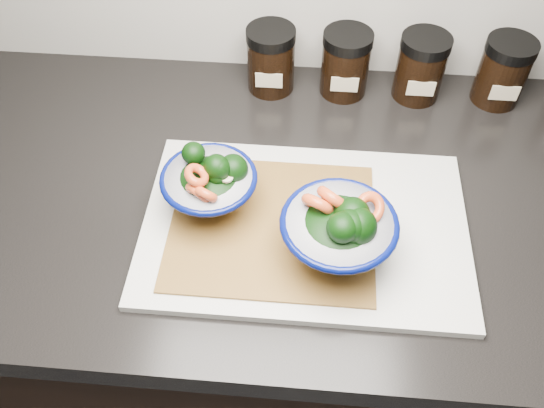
# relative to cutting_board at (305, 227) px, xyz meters

# --- Properties ---
(cabinet) EXTENTS (3.43, 0.58, 0.86)m
(cabinet) POSITION_rel_cutting_board_xyz_m (0.17, 0.07, -0.48)
(cabinet) COLOR black
(cabinet) RESTS_ON ground
(countertop) EXTENTS (3.50, 0.60, 0.04)m
(countertop) POSITION_rel_cutting_board_xyz_m (0.17, 0.07, -0.03)
(countertop) COLOR black
(countertop) RESTS_ON cabinet
(cutting_board) EXTENTS (0.45, 0.30, 0.01)m
(cutting_board) POSITION_rel_cutting_board_xyz_m (0.00, 0.00, 0.00)
(cutting_board) COLOR beige
(cutting_board) RESTS_ON countertop
(bamboo_mat) EXTENTS (0.28, 0.24, 0.00)m
(bamboo_mat) POSITION_rel_cutting_board_xyz_m (-0.05, -0.01, 0.01)
(bamboo_mat) COLOR olive
(bamboo_mat) RESTS_ON cutting_board
(bowl_left) EXTENTS (0.13, 0.13, 0.10)m
(bowl_left) POSITION_rel_cutting_board_xyz_m (-0.13, 0.02, 0.05)
(bowl_left) COLOR white
(bowl_left) RESTS_ON bamboo_mat
(bowl_right) EXTENTS (0.15, 0.15, 0.11)m
(bowl_right) POSITION_rel_cutting_board_xyz_m (0.04, -0.05, 0.06)
(bowl_right) COLOR white
(bowl_right) RESTS_ON bamboo_mat
(spice_jar_a) EXTENTS (0.08, 0.08, 0.11)m
(spice_jar_a) POSITION_rel_cutting_board_xyz_m (-0.07, 0.31, 0.05)
(spice_jar_a) COLOR black
(spice_jar_a) RESTS_ON countertop
(spice_jar_b) EXTENTS (0.08, 0.08, 0.11)m
(spice_jar_b) POSITION_rel_cutting_board_xyz_m (0.05, 0.31, 0.05)
(spice_jar_b) COLOR black
(spice_jar_b) RESTS_ON countertop
(spice_jar_c) EXTENTS (0.08, 0.08, 0.11)m
(spice_jar_c) POSITION_rel_cutting_board_xyz_m (0.17, 0.31, 0.05)
(spice_jar_c) COLOR black
(spice_jar_c) RESTS_ON countertop
(spice_jar_d) EXTENTS (0.08, 0.08, 0.11)m
(spice_jar_d) POSITION_rel_cutting_board_xyz_m (0.31, 0.31, 0.05)
(spice_jar_d) COLOR black
(spice_jar_d) RESTS_ON countertop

